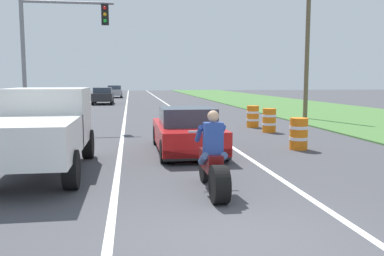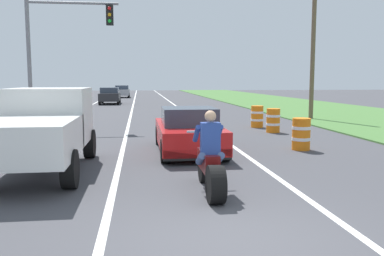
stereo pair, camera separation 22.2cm
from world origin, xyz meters
TOP-DOWN VIEW (x-y plane):
  - ground_plane at (0.00, 0.00)m, footprint 160.00×160.00m
  - lane_stripe_left_solid at (-5.40, 20.00)m, footprint 0.14×120.00m
  - lane_stripe_right_solid at (1.80, 20.00)m, footprint 0.14×120.00m
  - lane_stripe_centre_dashed at (-1.80, 20.00)m, footprint 0.14×120.00m
  - grass_verge_right at (11.92, 20.00)m, footprint 10.00×120.00m
  - motorcycle_with_rider at (0.07, 2.33)m, footprint 0.70×2.21m
  - sports_car_red at (0.21, 6.97)m, footprint 1.84×4.30m
  - pickup_truck_left_lane_white at (-3.54, 4.71)m, footprint 2.02×4.80m
  - traffic_light_mast_near at (-4.90, 14.05)m, footprint 4.08×0.34m
  - utility_pole_roadside at (8.18, 16.37)m, footprint 0.24×0.24m
  - construction_barrel_nearest at (3.77, 6.93)m, footprint 0.58×0.58m
  - construction_barrel_mid at (4.28, 11.19)m, footprint 0.58×0.58m
  - construction_barrel_far at (4.14, 13.06)m, footprint 0.58×0.58m
  - distant_car_far_ahead at (-3.91, 32.71)m, footprint 1.80×4.00m
  - distant_car_further_ahead at (-3.36, 46.40)m, footprint 1.80×4.00m

SIDE VIEW (x-z plane):
  - ground_plane at x=0.00m, z-range 0.00..0.00m
  - lane_stripe_left_solid at x=-5.40m, z-range 0.00..0.01m
  - lane_stripe_right_solid at x=1.80m, z-range 0.00..0.01m
  - lane_stripe_centre_dashed at x=-1.80m, z-range 0.00..0.01m
  - grass_verge_right at x=11.92m, z-range 0.00..0.06m
  - construction_barrel_nearest at x=3.77m, z-range 0.00..1.00m
  - construction_barrel_mid at x=4.28m, z-range 0.00..1.00m
  - construction_barrel_far at x=4.14m, z-range 0.00..1.00m
  - motorcycle_with_rider at x=0.07m, z-range -0.22..1.40m
  - sports_car_red at x=0.21m, z-range -0.05..1.31m
  - distant_car_far_ahead at x=-3.91m, z-range 0.02..1.52m
  - distant_car_further_ahead at x=-3.36m, z-range 0.02..1.52m
  - pickup_truck_left_lane_white at x=-3.54m, z-range 0.12..2.10m
  - utility_pole_roadside at x=8.18m, z-range 0.00..7.10m
  - traffic_light_mast_near at x=-4.90m, z-range 0.96..6.96m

